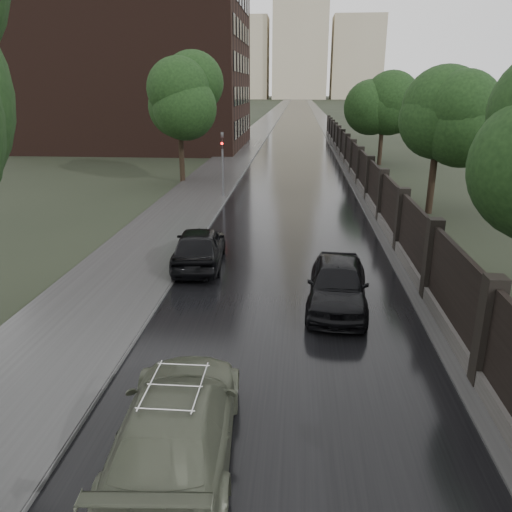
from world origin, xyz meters
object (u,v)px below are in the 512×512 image
object	(u,v)px
tree_left_far	(179,107)
car_right_near	(338,284)
hatchback_left	(199,246)
traffic_light	(223,159)
volga_sedan	(177,424)
tree_right_c	(383,107)
tree_right_b	(439,120)

from	to	relation	value
tree_left_far	car_right_near	world-z (taller)	tree_left_far
tree_left_far	hatchback_left	distance (m)	18.57
traffic_light	volga_sedan	distance (m)	23.12
tree_left_far	tree_right_c	bearing A→B (deg)	32.83
tree_left_far	tree_right_c	world-z (taller)	tree_left_far
tree_right_b	hatchback_left	bearing A→B (deg)	-139.15
tree_right_c	hatchback_left	xyz separation A→B (m)	(-10.91, -27.44, -4.17)
tree_right_c	volga_sedan	world-z (taller)	tree_right_c
traffic_light	car_right_near	distance (m)	16.98
tree_left_far	volga_sedan	size ratio (longest dim) A/B	1.42
traffic_light	car_right_near	xyz separation A→B (m)	(5.90, -15.84, -1.63)
traffic_light	tree_right_b	bearing A→B (deg)	-14.24
tree_left_far	tree_right_b	bearing A→B (deg)	-27.30
traffic_light	volga_sedan	size ratio (longest dim) A/B	0.77
traffic_light	tree_right_c	bearing A→B (deg)	51.82
tree_left_far	tree_right_b	size ratio (longest dim) A/B	1.05
tree_right_b	car_right_near	bearing A→B (deg)	-114.66
traffic_light	hatchback_left	distance (m)	12.57
tree_right_b	car_right_near	size ratio (longest dim) A/B	1.55
volga_sedan	hatchback_left	distance (m)	10.62
traffic_light	tree_left_far	bearing A→B (deg)	126.47
tree_left_far	tree_right_b	world-z (taller)	tree_left_far
hatchback_left	car_right_near	size ratio (longest dim) A/B	1.01
hatchback_left	traffic_light	bearing A→B (deg)	-90.30
volga_sedan	tree_right_b	bearing A→B (deg)	-119.02
volga_sedan	hatchback_left	xyz separation A→B (m)	(-1.61, 10.49, 0.02)
car_right_near	volga_sedan	bearing A→B (deg)	-110.95
tree_right_b	volga_sedan	size ratio (longest dim) A/B	1.35
tree_right_b	hatchback_left	xyz separation A→B (m)	(-10.91, -9.44, -4.17)
tree_left_far	volga_sedan	bearing A→B (deg)	-77.48
car_right_near	tree_right_c	bearing A→B (deg)	83.87
hatchback_left	car_right_near	bearing A→B (deg)	141.36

